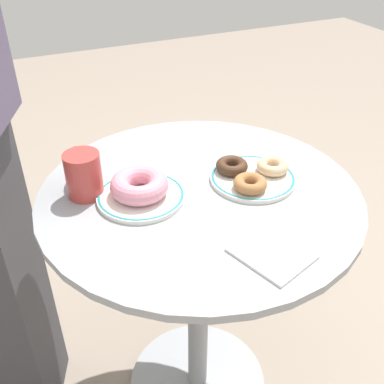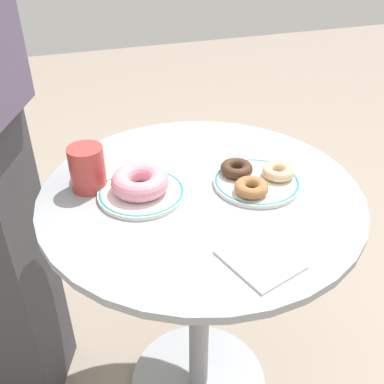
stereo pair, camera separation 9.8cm
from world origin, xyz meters
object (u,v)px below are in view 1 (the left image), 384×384
object	(u,v)px
plate_right	(253,178)
coffee_mug	(83,174)
cafe_table	(199,271)
paper_napkin	(272,253)
donut_chocolate	(232,166)
donut_cinnamon	(250,183)
donut_glazed	(273,166)
plate_left	(141,196)
donut_pink_frosted	(139,185)

from	to	relation	value
plate_right	coffee_mug	xyz separation A→B (m)	(-0.36, 0.11, 0.04)
cafe_table	paper_napkin	xyz separation A→B (m)	(0.03, -0.24, 0.25)
paper_napkin	coffee_mug	distance (m)	0.43
donut_chocolate	coffee_mug	bearing A→B (deg)	168.83
donut_cinnamon	paper_napkin	bearing A→B (deg)	-108.92
donut_glazed	plate_right	bearing A→B (deg)	-178.77
donut_chocolate	donut_glazed	bearing A→B (deg)	-25.18
donut_glazed	paper_napkin	distance (m)	0.28
plate_left	plate_right	distance (m)	0.26
cafe_table	plate_right	bearing A→B (deg)	-5.67
donut_pink_frosted	donut_chocolate	size ratio (longest dim) A/B	1.69
cafe_table	coffee_mug	xyz separation A→B (m)	(-0.23, 0.09, 0.30)
plate_right	donut_pink_frosted	size ratio (longest dim) A/B	1.55
plate_right	donut_cinnamon	xyz separation A→B (m)	(-0.03, -0.04, 0.02)
donut_chocolate	paper_napkin	world-z (taller)	donut_chocolate
plate_right	donut_pink_frosted	distance (m)	0.26
plate_left	paper_napkin	world-z (taller)	plate_left
donut_chocolate	paper_napkin	xyz separation A→B (m)	(-0.07, -0.27, -0.02)
donut_chocolate	donut_cinnamon	size ratio (longest dim) A/B	1.00
donut_pink_frosted	donut_glazed	xyz separation A→B (m)	(0.31, -0.04, -0.01)
cafe_table	donut_cinnamon	xyz separation A→B (m)	(0.10, -0.05, 0.27)
plate_right	paper_napkin	xyz separation A→B (m)	(-0.10, -0.23, -0.00)
plate_right	coffee_mug	distance (m)	0.38
plate_left	coffee_mug	xyz separation A→B (m)	(-0.10, 0.07, 0.04)
donut_cinnamon	paper_napkin	world-z (taller)	donut_cinnamon
cafe_table	donut_chocolate	size ratio (longest dim) A/B	9.74
plate_left	donut_pink_frosted	bearing A→B (deg)	114.29
donut_glazed	paper_napkin	xyz separation A→B (m)	(-0.15, -0.23, -0.02)
coffee_mug	donut_cinnamon	bearing A→B (deg)	-24.16
donut_pink_frosted	donut_cinnamon	size ratio (longest dim) A/B	1.69
cafe_table	plate_left	xyz separation A→B (m)	(-0.13, 0.02, 0.25)
donut_glazed	donut_cinnamon	world-z (taller)	same
plate_left	donut_glazed	world-z (taller)	donut_glazed
donut_chocolate	donut_cinnamon	distance (m)	0.08
cafe_table	plate_right	distance (m)	0.28
plate_right	donut_cinnamon	world-z (taller)	donut_cinnamon
plate_right	coffee_mug	world-z (taller)	coffee_mug
coffee_mug	plate_left	bearing A→B (deg)	-33.47
cafe_table	donut_pink_frosted	xyz separation A→B (m)	(-0.13, 0.03, 0.28)
cafe_table	donut_chocolate	world-z (taller)	donut_chocolate
donut_pink_frosted	plate_right	bearing A→B (deg)	-8.67
plate_left	coffee_mug	bearing A→B (deg)	146.53
cafe_table	donut_glazed	xyz separation A→B (m)	(0.18, -0.01, 0.27)
donut_glazed	donut_chocolate	bearing A→B (deg)	154.82
donut_pink_frosted	donut_glazed	distance (m)	0.31
plate_right	donut_chocolate	world-z (taller)	donut_chocolate
plate_left	donut_pink_frosted	world-z (taller)	donut_pink_frosted
paper_napkin	plate_right	bearing A→B (deg)	67.19
cafe_table	donut_glazed	distance (m)	0.32
donut_glazed	coffee_mug	bearing A→B (deg)	165.77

